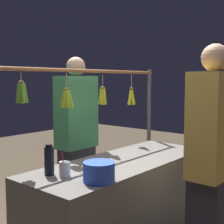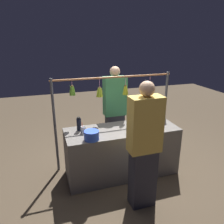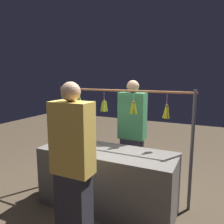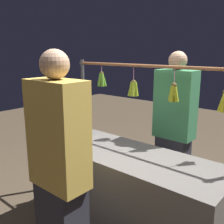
% 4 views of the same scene
% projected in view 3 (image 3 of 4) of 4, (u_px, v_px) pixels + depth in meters
% --- Properties ---
extents(ground_plane, '(12.00, 12.00, 0.00)m').
position_uv_depth(ground_plane, '(107.00, 207.00, 3.12)').
color(ground_plane, '#4C3E2E').
extents(market_counter, '(1.85, 0.67, 0.83)m').
position_uv_depth(market_counter, '(107.00, 179.00, 3.06)').
color(market_counter, '#66605B').
rests_on(market_counter, ground).
extents(display_rack, '(2.13, 0.12, 1.64)m').
position_uv_depth(display_rack, '(118.00, 121.00, 3.32)').
color(display_rack, '#4C4C51').
rests_on(display_rack, ground).
extents(water_bottle, '(0.07, 0.07, 0.23)m').
position_uv_depth(water_bottle, '(72.00, 134.00, 3.39)').
color(water_bottle, black).
rests_on(water_bottle, market_counter).
extents(blue_bucket, '(0.22, 0.22, 0.14)m').
position_uv_depth(blue_bucket, '(62.00, 145.00, 3.00)').
color(blue_bucket, blue).
rests_on(blue_bucket, market_counter).
extents(drink_cup, '(0.08, 0.08, 0.18)m').
position_uv_depth(drink_cup, '(69.00, 140.00, 3.27)').
color(drink_cup, silver).
rests_on(drink_cup, market_counter).
extents(vendor_person, '(0.42, 0.22, 1.75)m').
position_uv_depth(vendor_person, '(132.00, 136.00, 3.55)').
color(vendor_person, '#2D2D38').
rests_on(vendor_person, ground).
extents(customer_person, '(0.42, 0.23, 1.76)m').
position_uv_depth(customer_person, '(73.00, 170.00, 2.27)').
color(customer_person, '#2D2D38').
rests_on(customer_person, ground).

